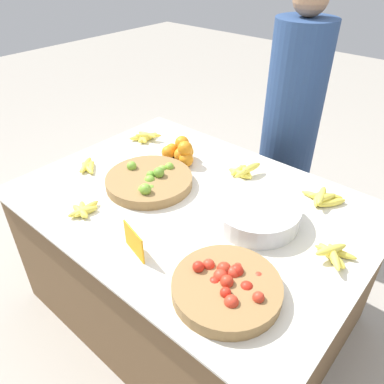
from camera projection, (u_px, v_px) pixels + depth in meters
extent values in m
plane|color=#ADA599|center=(192.00, 305.00, 2.17)|extent=(12.00, 12.00, 0.00)
cube|color=brown|center=(192.00, 259.00, 1.96)|extent=(1.54, 1.12, 0.74)
cube|color=silver|center=(192.00, 202.00, 1.75)|extent=(1.61, 1.17, 0.01)
cylinder|color=olive|center=(149.00, 181.00, 1.84)|extent=(0.43, 0.43, 0.05)
sphere|color=#7AB238|center=(132.00, 166.00, 1.89)|extent=(0.05, 0.05, 0.05)
sphere|color=#7AB238|center=(145.00, 189.00, 1.70)|extent=(0.05, 0.05, 0.05)
sphere|color=#6BA333|center=(151.00, 175.00, 1.84)|extent=(0.04, 0.04, 0.04)
sphere|color=#7AB238|center=(150.00, 181.00, 1.81)|extent=(0.05, 0.05, 0.05)
sphere|color=#6BA333|center=(159.00, 173.00, 1.82)|extent=(0.05, 0.05, 0.05)
sphere|color=#89BC42|center=(143.00, 190.00, 1.74)|extent=(0.05, 0.05, 0.05)
sphere|color=#89BC42|center=(162.00, 170.00, 1.89)|extent=(0.05, 0.05, 0.05)
sphere|color=#7AB238|center=(151.00, 190.00, 1.76)|extent=(0.05, 0.05, 0.05)
sphere|color=#7AB238|center=(147.00, 167.00, 1.95)|extent=(0.04, 0.04, 0.04)
sphere|color=#7AB238|center=(169.00, 167.00, 1.90)|extent=(0.05, 0.05, 0.05)
cylinder|color=olive|center=(227.00, 288.00, 1.28)|extent=(0.38, 0.38, 0.05)
sphere|color=red|center=(198.00, 267.00, 1.31)|extent=(0.04, 0.04, 0.04)
sphere|color=red|center=(214.00, 283.00, 1.29)|extent=(0.05, 0.05, 0.05)
sphere|color=red|center=(258.00, 297.00, 1.21)|extent=(0.04, 0.04, 0.04)
sphere|color=red|center=(237.00, 271.00, 1.31)|extent=(0.05, 0.05, 0.05)
sphere|color=red|center=(220.00, 276.00, 1.30)|extent=(0.05, 0.05, 0.05)
sphere|color=red|center=(238.00, 269.00, 1.35)|extent=(0.04, 0.04, 0.04)
sphere|color=red|center=(244.00, 317.00, 1.18)|extent=(0.04, 0.04, 0.04)
sphere|color=red|center=(224.00, 269.00, 1.31)|extent=(0.05, 0.05, 0.05)
sphere|color=red|center=(226.00, 293.00, 1.23)|extent=(0.04, 0.04, 0.04)
sphere|color=red|center=(231.00, 302.00, 1.20)|extent=(0.05, 0.05, 0.05)
sphere|color=red|center=(258.00, 277.00, 1.31)|extent=(0.04, 0.04, 0.04)
sphere|color=red|center=(209.00, 265.00, 1.33)|extent=(0.04, 0.04, 0.04)
sphere|color=red|center=(233.00, 273.00, 1.31)|extent=(0.05, 0.05, 0.05)
sphere|color=red|center=(227.00, 282.00, 1.26)|extent=(0.05, 0.05, 0.05)
sphere|color=red|center=(246.00, 288.00, 1.26)|extent=(0.05, 0.05, 0.05)
sphere|color=orange|center=(186.00, 153.00, 2.05)|extent=(0.07, 0.07, 0.07)
sphere|color=orange|center=(182.00, 155.00, 2.02)|extent=(0.08, 0.08, 0.08)
sphere|color=orange|center=(168.00, 152.00, 2.05)|extent=(0.08, 0.08, 0.08)
sphere|color=orange|center=(186.00, 160.00, 1.98)|extent=(0.08, 0.08, 0.08)
sphere|color=orange|center=(172.00, 150.00, 2.07)|extent=(0.08, 0.08, 0.08)
sphere|color=orange|center=(179.00, 150.00, 2.08)|extent=(0.07, 0.07, 0.07)
sphere|color=orange|center=(186.00, 152.00, 2.05)|extent=(0.08, 0.08, 0.08)
sphere|color=orange|center=(185.00, 149.00, 1.97)|extent=(0.08, 0.08, 0.08)
sphere|color=orange|center=(182.00, 143.00, 2.02)|extent=(0.08, 0.08, 0.08)
cylinder|color=silver|center=(256.00, 213.00, 1.60)|extent=(0.37, 0.37, 0.09)
cube|color=orange|center=(134.00, 242.00, 1.43)|extent=(0.15, 0.04, 0.12)
ellipsoid|color=#EFDB4C|center=(87.00, 209.00, 1.67)|extent=(0.05, 0.14, 0.03)
ellipsoid|color=#EFDB4C|center=(80.00, 211.00, 1.65)|extent=(0.12, 0.04, 0.03)
ellipsoid|color=#EFDB4C|center=(82.00, 209.00, 1.67)|extent=(0.12, 0.09, 0.03)
ellipsoid|color=#EFDB4C|center=(83.00, 212.00, 1.65)|extent=(0.08, 0.14, 0.03)
ellipsoid|color=#EFDB4C|center=(239.00, 173.00, 1.91)|extent=(0.13, 0.03, 0.03)
ellipsoid|color=#EFDB4C|center=(245.00, 172.00, 1.93)|extent=(0.13, 0.10, 0.03)
ellipsoid|color=#EFDB4C|center=(239.00, 170.00, 1.94)|extent=(0.04, 0.13, 0.03)
ellipsoid|color=#EFDB4C|center=(251.00, 168.00, 1.90)|extent=(0.06, 0.13, 0.04)
ellipsoid|color=#EFDB4C|center=(245.00, 172.00, 1.89)|extent=(0.05, 0.16, 0.03)
ellipsoid|color=#EFDB4C|center=(142.00, 139.00, 2.23)|extent=(0.12, 0.06, 0.03)
ellipsoid|color=#EFDB4C|center=(148.00, 138.00, 2.25)|extent=(0.04, 0.16, 0.04)
ellipsoid|color=#EFDB4C|center=(142.00, 138.00, 2.25)|extent=(0.12, 0.13, 0.03)
ellipsoid|color=#EFDB4C|center=(148.00, 135.00, 2.23)|extent=(0.14, 0.12, 0.03)
ellipsoid|color=#EFDB4C|center=(147.00, 135.00, 2.23)|extent=(0.14, 0.05, 0.03)
ellipsoid|color=#EFDB4C|center=(325.00, 197.00, 1.74)|extent=(0.15, 0.11, 0.04)
ellipsoid|color=#EFDB4C|center=(316.00, 196.00, 1.75)|extent=(0.15, 0.04, 0.03)
ellipsoid|color=#EFDB4C|center=(332.00, 203.00, 1.70)|extent=(0.10, 0.14, 0.03)
ellipsoid|color=#EFDB4C|center=(317.00, 199.00, 1.73)|extent=(0.07, 0.12, 0.03)
ellipsoid|color=#EFDB4C|center=(326.00, 197.00, 1.70)|extent=(0.08, 0.11, 0.03)
ellipsoid|color=#EFDB4C|center=(321.00, 195.00, 1.71)|extent=(0.07, 0.15, 0.03)
ellipsoid|color=#EFDB4C|center=(87.00, 168.00, 1.96)|extent=(0.14, 0.06, 0.03)
ellipsoid|color=#EFDB4C|center=(87.00, 167.00, 1.97)|extent=(0.06, 0.12, 0.03)
ellipsoid|color=#EFDB4C|center=(91.00, 167.00, 1.97)|extent=(0.12, 0.11, 0.03)
ellipsoid|color=#EFDB4C|center=(86.00, 165.00, 1.98)|extent=(0.12, 0.14, 0.03)
ellipsoid|color=#EFDB4C|center=(335.00, 253.00, 1.44)|extent=(0.05, 0.12, 0.03)
ellipsoid|color=#EFDB4C|center=(335.00, 252.00, 1.44)|extent=(0.16, 0.07, 0.03)
ellipsoid|color=#EFDB4C|center=(332.00, 255.00, 1.42)|extent=(0.15, 0.10, 0.04)
ellipsoid|color=#EFDB4C|center=(334.00, 257.00, 1.39)|extent=(0.11, 0.13, 0.03)
ellipsoid|color=#EFDB4C|center=(331.00, 250.00, 1.41)|extent=(0.09, 0.14, 0.03)
cylinder|color=navy|center=(288.00, 139.00, 2.35)|extent=(0.34, 0.34, 1.41)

